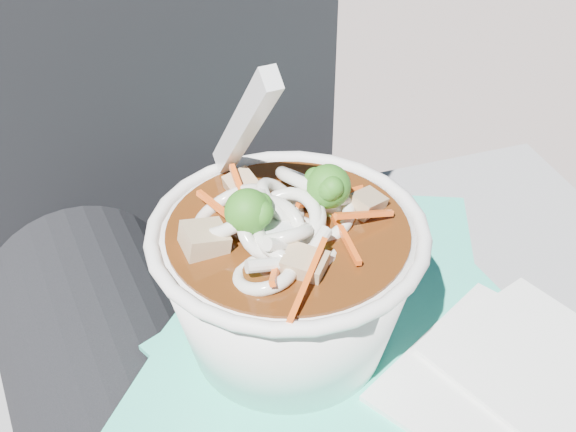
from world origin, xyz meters
name	(u,v)px	position (x,y,z in m)	size (l,w,h in m)	color
person_body	(217,331)	(0.00, 0.09, 0.54)	(0.34, 0.94, 0.98)	black
plastic_bag	(326,355)	(0.04, -0.01, 0.60)	(0.34, 0.40, 0.02)	#30CAA8
napkins	(522,381)	(0.14, -0.09, 0.61)	(0.18, 0.18, 0.01)	white
udon_bowl	(288,274)	(0.02, 0.00, 0.66)	(0.19, 0.19, 0.20)	white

